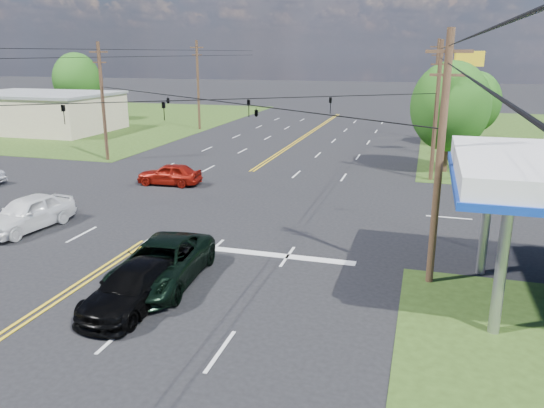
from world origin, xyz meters
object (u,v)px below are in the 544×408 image
(tree_right_b, at_px, (474,102))
(pole_right_far, at_px, (435,88))
(pole_nw, at_px, (103,100))
(suv_black, at_px, (134,287))
(tree_right_a, at_px, (450,107))
(pole_ne, at_px, (436,110))
(pickup_dkgreen, at_px, (161,263))
(pickup_white, at_px, (28,213))
(tree_far_l, at_px, (77,80))
(pole_left_far, at_px, (198,84))
(retail_nw, at_px, (40,113))
(pole_se, at_px, (440,159))

(tree_right_b, bearing_deg, pole_right_far, 131.19)
(pole_nw, distance_m, suv_black, 28.37)
(tree_right_b, bearing_deg, tree_right_a, -101.77)
(pole_ne, xyz_separation_m, pickup_dkgreen, (-10.00, -21.04, -4.09))
(pole_right_far, height_order, tree_right_a, pole_right_far)
(pole_nw, xyz_separation_m, pickup_white, (6.43, -17.00, -4.05))
(pole_nw, relative_size, pickup_white, 1.88)
(pickup_dkgreen, bearing_deg, tree_far_l, 124.16)
(tree_far_l, xyz_separation_m, pickup_white, (25.43, -40.00, -4.33))
(pole_left_far, bearing_deg, pole_ne, -36.16)
(tree_right_a, bearing_deg, pickup_dkgreen, -114.59)
(retail_nw, distance_m, pickup_dkgreen, 47.42)
(pole_left_far, relative_size, pickup_dkgreen, 1.68)
(retail_nw, height_order, pole_nw, pole_nw)
(tree_right_a, relative_size, pickup_white, 1.61)
(tree_right_a, height_order, tree_far_l, tree_far_l)
(pole_se, distance_m, tree_right_a, 21.02)
(pole_left_far, distance_m, tree_right_a, 31.39)
(pole_ne, xyz_separation_m, tree_right_b, (3.50, 15.00, -0.70))
(suv_black, bearing_deg, tree_right_a, 70.33)
(pickup_dkgreen, bearing_deg, pole_left_far, 107.46)
(suv_black, bearing_deg, tree_right_b, 73.69)
(suv_black, bearing_deg, pole_ne, 69.77)
(pole_ne, relative_size, tree_far_l, 1.09)
(retail_nw, height_order, pickup_white, retail_nw)
(pole_se, height_order, pole_right_far, pole_right_far)
(pole_se, height_order, tree_far_l, pole_se)
(pole_ne, xyz_separation_m, tree_far_l, (-45.00, 23.00, 0.28))
(suv_black, bearing_deg, pole_nw, 128.00)
(retail_nw, xyz_separation_m, pickup_white, (23.43, -30.00, -1.14))
(pole_ne, distance_m, pole_left_far, 32.20)
(pole_nw, bearing_deg, tree_far_l, 129.56)
(pole_nw, xyz_separation_m, tree_right_b, (29.50, 15.00, -0.70))
(pole_left_far, relative_size, suv_black, 1.99)
(tree_far_l, distance_m, pickup_dkgreen, 56.42)
(pickup_dkgreen, xyz_separation_m, suv_black, (0.00, -2.01, -0.10))
(tree_far_l, bearing_deg, tree_right_b, -9.37)
(tree_right_b, relative_size, suv_black, 1.41)
(pickup_dkgreen, distance_m, pickup_white, 10.38)
(pole_se, distance_m, suv_black, 11.96)
(pole_ne, distance_m, pole_right_far, 19.00)
(tree_right_a, relative_size, tree_far_l, 0.94)
(retail_nw, bearing_deg, tree_right_a, -12.80)
(retail_nw, height_order, tree_right_b, tree_right_b)
(tree_right_a, bearing_deg, tree_right_b, 78.23)
(tree_far_l, height_order, suv_black, tree_far_l)
(pole_nw, bearing_deg, pole_right_far, 36.16)
(pole_right_far, relative_size, pickup_dkgreen, 1.68)
(tree_right_b, bearing_deg, pickup_white, -125.78)
(retail_nw, distance_m, suv_black, 48.89)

